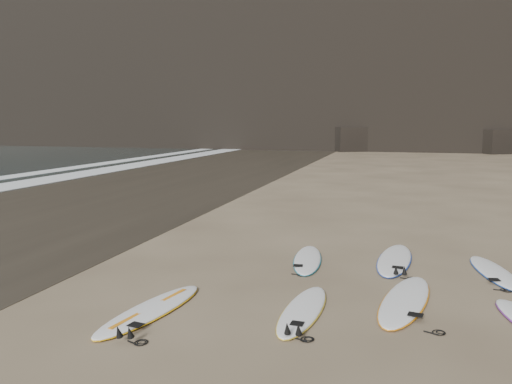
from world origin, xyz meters
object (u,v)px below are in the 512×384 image
(surfboard_0, at_px, (151,309))
(surfboard_2, at_px, (405,299))
(surfboard_5, at_px, (308,259))
(surfboard_1, at_px, (303,309))
(surfboard_7, at_px, (494,272))
(surfboard_6, at_px, (395,259))

(surfboard_0, distance_m, surfboard_2, 4.27)
(surfboard_5, bearing_deg, surfboard_1, -88.24)
(surfboard_5, distance_m, surfboard_7, 3.81)
(surfboard_1, relative_size, surfboard_6, 0.85)
(surfboard_6, bearing_deg, surfboard_0, -127.27)
(surfboard_5, bearing_deg, surfboard_7, -5.37)
(surfboard_1, distance_m, surfboard_2, 1.84)
(surfboard_5, height_order, surfboard_6, surfboard_6)
(surfboard_1, bearing_deg, surfboard_2, 32.70)
(surfboard_5, relative_size, surfboard_7, 0.99)
(surfboard_1, height_order, surfboard_6, surfboard_6)
(surfboard_0, xyz_separation_m, surfboard_6, (3.77, 4.15, 0.00))
(surfboard_6, xyz_separation_m, surfboard_7, (1.96, -0.40, -0.01))
(surfboard_2, xyz_separation_m, surfboard_7, (1.76, 2.17, -0.01))
(surfboard_6, height_order, surfboard_7, surfboard_6)
(surfboard_6, bearing_deg, surfboard_2, -80.62)
(surfboard_1, distance_m, surfboard_7, 4.56)
(surfboard_2, distance_m, surfboard_7, 2.79)
(surfboard_0, height_order, surfboard_1, surfboard_0)
(surfboard_2, relative_size, surfboard_7, 1.16)
(surfboard_1, xyz_separation_m, surfboard_6, (1.40, 3.48, 0.01))
(surfboard_6, distance_m, surfboard_7, 2.00)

